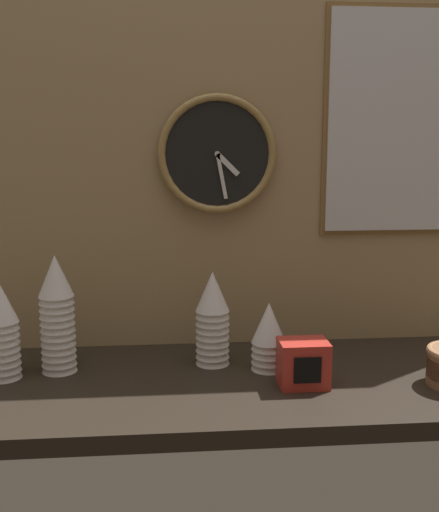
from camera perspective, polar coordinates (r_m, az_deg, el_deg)
name	(u,v)px	position (r cm, az deg, el deg)	size (l,w,h in cm)	color
ground_plane	(248,384)	(153.31, 2.58, -11.28)	(160.00, 56.00, 4.00)	black
wall_tiled_back	(236,146)	(168.63, 1.50, 9.71)	(160.00, 3.00, 105.00)	tan
cup_stack_far_left	(1,330)	(155.61, -18.86, -6.23)	(8.29, 8.29, 23.15)	white
cup_stack_center_right	(269,336)	(154.18, 4.39, -7.13)	(8.29, 8.29, 16.48)	white
cup_stack_center	(213,318)	(156.49, -0.62, -5.55)	(8.29, 8.29, 23.15)	white
cup_stack_left	(57,314)	(155.58, -14.24, -5.02)	(8.29, 8.29, 28.15)	white
wall_clock	(217,154)	(165.11, -0.20, 9.05)	(30.33, 2.70, 30.33)	black
menu_board	(410,122)	(177.74, 16.62, 11.33)	(46.43, 1.32, 58.91)	olive
napkin_dispenser	(303,363)	(146.37, 7.45, -9.44)	(10.90, 8.98, 10.34)	red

